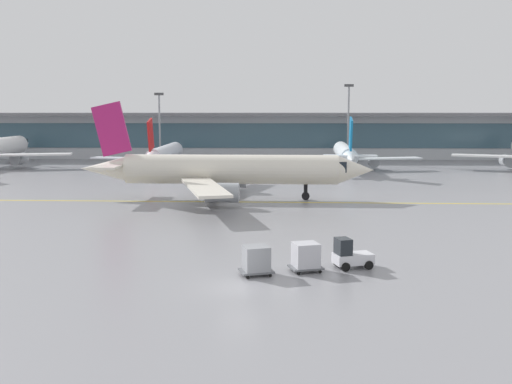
{
  "coord_description": "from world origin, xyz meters",
  "views": [
    {
      "loc": [
        1.88,
        -35.72,
        10.97
      ],
      "look_at": [
        0.51,
        20.29,
        3.0
      ],
      "focal_mm": 42.47,
      "sensor_mm": 36.0,
      "label": 1
    }
  ],
  "objects_px": {
    "cargo_dolly_lead": "(306,256)",
    "cargo_dolly_trailing": "(256,259)",
    "taxiing_regional_jet": "(228,170)",
    "gate_airplane_2": "(345,154)",
    "apron_light_mast_1": "(160,124)",
    "apron_light_mast_2": "(348,120)",
    "gate_airplane_1": "(165,154)",
    "baggage_tug": "(350,255)"
  },
  "relations": [
    {
      "from": "cargo_dolly_lead",
      "to": "cargo_dolly_trailing",
      "type": "relative_size",
      "value": 1.0
    },
    {
      "from": "cargo_dolly_lead",
      "to": "cargo_dolly_trailing",
      "type": "height_order",
      "value": "same"
    },
    {
      "from": "cargo_dolly_trailing",
      "to": "taxiing_regional_jet",
      "type": "bearing_deg",
      "value": 80.5
    },
    {
      "from": "gate_airplane_2",
      "to": "apron_light_mast_1",
      "type": "height_order",
      "value": "apron_light_mast_1"
    },
    {
      "from": "cargo_dolly_trailing",
      "to": "apron_light_mast_1",
      "type": "distance_m",
      "value": 83.78
    },
    {
      "from": "cargo_dolly_trailing",
      "to": "apron_light_mast_2",
      "type": "xyz_separation_m",
      "value": [
        16.07,
        80.95,
        7.23
      ]
    },
    {
      "from": "apron_light_mast_1",
      "to": "apron_light_mast_2",
      "type": "relative_size",
      "value": 0.89
    },
    {
      "from": "taxiing_regional_jet",
      "to": "cargo_dolly_trailing",
      "type": "relative_size",
      "value": 14.08
    },
    {
      "from": "gate_airplane_1",
      "to": "cargo_dolly_lead",
      "type": "height_order",
      "value": "gate_airplane_1"
    },
    {
      "from": "taxiing_regional_jet",
      "to": "cargo_dolly_trailing",
      "type": "height_order",
      "value": "taxiing_regional_jet"
    },
    {
      "from": "apron_light_mast_2",
      "to": "cargo_dolly_lead",
      "type": "bearing_deg",
      "value": -99.09
    },
    {
      "from": "cargo_dolly_trailing",
      "to": "apron_light_mast_1",
      "type": "bearing_deg",
      "value": 87.79
    },
    {
      "from": "gate_airplane_2",
      "to": "apron_light_mast_2",
      "type": "height_order",
      "value": "apron_light_mast_2"
    },
    {
      "from": "baggage_tug",
      "to": "apron_light_mast_2",
      "type": "height_order",
      "value": "apron_light_mast_2"
    },
    {
      "from": "gate_airplane_2",
      "to": "taxiing_regional_jet",
      "type": "distance_m",
      "value": 38.71
    },
    {
      "from": "taxiing_regional_jet",
      "to": "baggage_tug",
      "type": "bearing_deg",
      "value": -69.76
    },
    {
      "from": "baggage_tug",
      "to": "cargo_dolly_trailing",
      "type": "xyz_separation_m",
      "value": [
        -6.36,
        -1.92,
        0.16
      ]
    },
    {
      "from": "taxiing_regional_jet",
      "to": "apron_light_mast_1",
      "type": "height_order",
      "value": "apron_light_mast_1"
    },
    {
      "from": "cargo_dolly_trailing",
      "to": "apron_light_mast_2",
      "type": "height_order",
      "value": "apron_light_mast_2"
    },
    {
      "from": "taxiing_regional_jet",
      "to": "gate_airplane_1",
      "type": "bearing_deg",
      "value": 112.98
    },
    {
      "from": "gate_airplane_2",
      "to": "baggage_tug",
      "type": "relative_size",
      "value": 9.77
    },
    {
      "from": "taxiing_regional_jet",
      "to": "apron_light_mast_2",
      "type": "height_order",
      "value": "apron_light_mast_2"
    },
    {
      "from": "gate_airplane_2",
      "to": "baggage_tug",
      "type": "height_order",
      "value": "gate_airplane_2"
    },
    {
      "from": "baggage_tug",
      "to": "apron_light_mast_1",
      "type": "relative_size",
      "value": 0.21
    },
    {
      "from": "cargo_dolly_trailing",
      "to": "apron_light_mast_2",
      "type": "bearing_deg",
      "value": 62.0
    },
    {
      "from": "gate_airplane_2",
      "to": "apron_light_mast_2",
      "type": "bearing_deg",
      "value": -6.46
    },
    {
      "from": "baggage_tug",
      "to": "cargo_dolly_trailing",
      "type": "distance_m",
      "value": 6.65
    },
    {
      "from": "gate_airplane_2",
      "to": "taxiing_regional_jet",
      "type": "xyz_separation_m",
      "value": [
        -17.95,
        -34.29,
        0.65
      ]
    },
    {
      "from": "baggage_tug",
      "to": "cargo_dolly_lead",
      "type": "bearing_deg",
      "value": 180.0
    },
    {
      "from": "gate_airplane_1",
      "to": "cargo_dolly_lead",
      "type": "distance_m",
      "value": 68.13
    },
    {
      "from": "gate_airplane_2",
      "to": "apron_light_mast_2",
      "type": "xyz_separation_m",
      "value": [
        2.27,
        14.19,
        5.48
      ]
    },
    {
      "from": "gate_airplane_1",
      "to": "baggage_tug",
      "type": "height_order",
      "value": "gate_airplane_1"
    },
    {
      "from": "gate_airplane_1",
      "to": "apron_light_mast_2",
      "type": "xyz_separation_m",
      "value": [
        33.52,
        15.09,
        5.54
      ]
    },
    {
      "from": "cargo_dolly_lead",
      "to": "apron_light_mast_1",
      "type": "height_order",
      "value": "apron_light_mast_1"
    },
    {
      "from": "gate_airplane_1",
      "to": "apron_light_mast_1",
      "type": "xyz_separation_m",
      "value": [
        -3.56,
        14.99,
        4.72
      ]
    },
    {
      "from": "baggage_tug",
      "to": "apron_light_mast_2",
      "type": "bearing_deg",
      "value": 66.22
    },
    {
      "from": "cargo_dolly_lead",
      "to": "apron_light_mast_1",
      "type": "relative_size",
      "value": 0.18
    },
    {
      "from": "gate_airplane_2",
      "to": "taxiing_regional_jet",
      "type": "relative_size",
      "value": 0.81
    },
    {
      "from": "gate_airplane_2",
      "to": "cargo_dolly_lead",
      "type": "bearing_deg",
      "value": 173.55
    },
    {
      "from": "gate_airplane_2",
      "to": "cargo_dolly_trailing",
      "type": "distance_m",
      "value": 68.2
    },
    {
      "from": "baggage_tug",
      "to": "taxiing_regional_jet",
      "type": "bearing_deg",
      "value": 92.2
    },
    {
      "from": "gate_airplane_1",
      "to": "cargo_dolly_trailing",
      "type": "xyz_separation_m",
      "value": [
        17.44,
        -65.87,
        -1.7
      ]
    }
  ]
}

